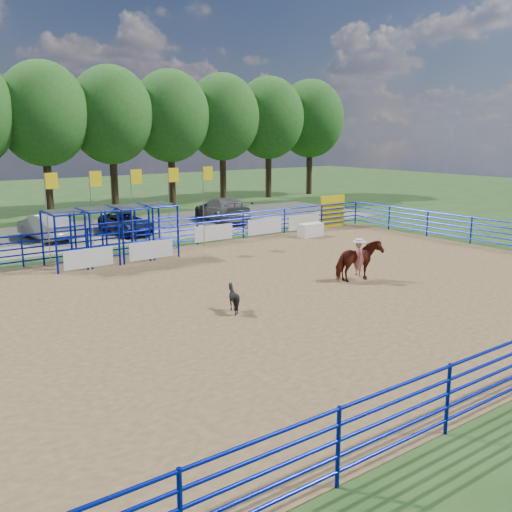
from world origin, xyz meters
name	(u,v)px	position (x,y,z in m)	size (l,w,h in m)	color
ground	(265,296)	(0.00, 0.00, 0.00)	(120.00, 120.00, 0.00)	#325321
arena_dirt	(265,296)	(0.00, 0.00, 0.01)	(30.00, 20.00, 0.02)	olive
gravel_strip	(96,232)	(0.00, 17.00, 0.01)	(40.00, 10.00, 0.01)	slate
announcer_table	(311,230)	(9.45, 8.15, 0.41)	(1.45, 0.68, 0.77)	white
horse_and_rider	(359,259)	(4.34, -0.53, 0.93)	(2.05, 1.12, 2.44)	maroon
calf	(233,298)	(-2.01, -0.90, 0.48)	(0.75, 0.84, 0.93)	black
car_b	(45,226)	(-3.13, 16.44, 0.74)	(1.55, 4.45, 1.47)	gray
car_c	(126,223)	(1.31, 15.47, 0.65)	(2.12, 4.59, 1.28)	black
car_d	(222,209)	(8.56, 16.18, 0.82)	(2.28, 5.62, 1.63)	slate
perimeter_fence	(265,276)	(0.00, 0.00, 0.75)	(30.10, 20.10, 1.50)	#071498
chute_assembly	(119,234)	(-1.90, 8.84, 1.26)	(19.32, 2.41, 4.20)	#071498
treeline	(43,109)	(0.00, 26.00, 7.53)	(56.40, 6.40, 11.24)	#3F2B19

